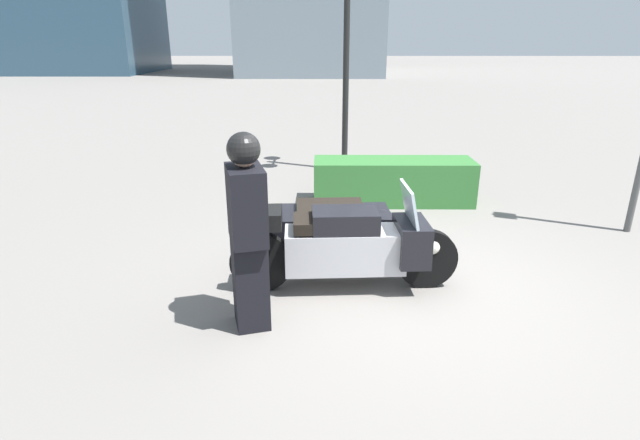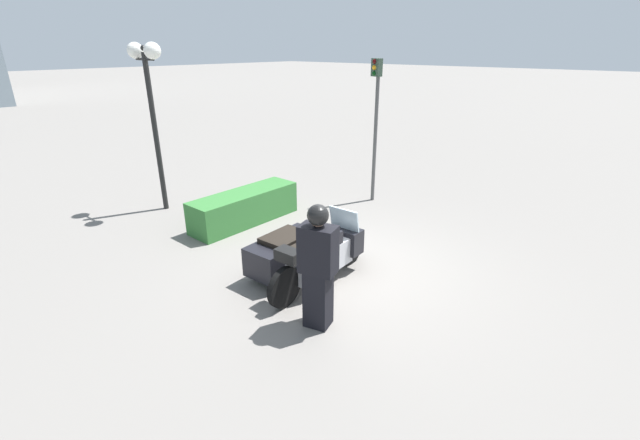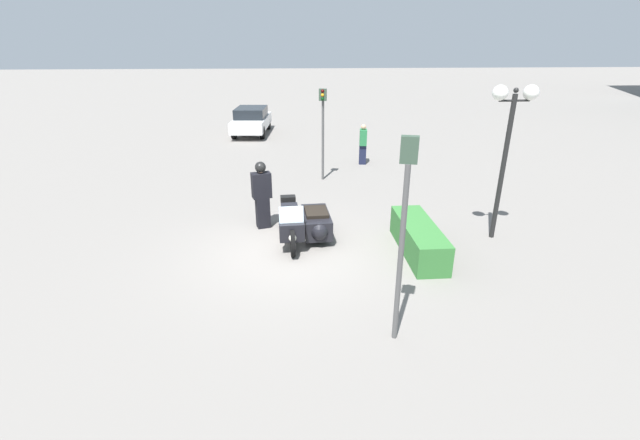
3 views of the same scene
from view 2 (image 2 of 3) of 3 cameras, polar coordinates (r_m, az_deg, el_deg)
name	(u,v)px [view 2 (image 2 of 3)]	position (r m, az deg, el deg)	size (l,w,h in m)	color
ground_plane	(346,268)	(7.83, 3.48, -6.41)	(160.00, 160.00, 0.00)	slate
police_motorcycle	(305,251)	(7.38, -2.05, -4.20)	(2.46, 1.32, 1.16)	black
officer_rider	(318,264)	(5.88, -0.26, -5.94)	(0.43, 0.57, 1.84)	black
hedge_bush_curbside	(245,207)	(9.82, -10.00, 1.69)	(2.60, 0.77, 0.72)	#337033
twin_lamp_post	(148,83)	(10.69, -21.93, 16.64)	(0.36, 1.09, 3.83)	black
traffic_light_near	(376,111)	(10.76, 7.41, 14.21)	(0.23, 0.29, 3.48)	#4C4C4C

